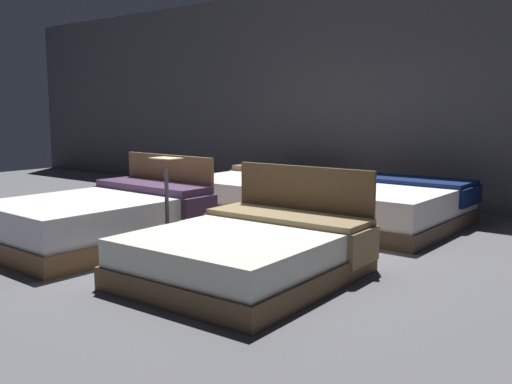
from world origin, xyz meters
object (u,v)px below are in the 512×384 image
bed_0 (101,220)px  price_sign (167,220)px  bed_1 (249,252)px  bed_2 (253,192)px  bed_3 (390,207)px

bed_0 → price_sign: 1.05m
bed_1 → price_sign: bearing=178.2°
bed_2 → bed_3: (2.20, -0.00, 0.01)m
bed_2 → price_sign: (1.10, -2.78, 0.14)m
bed_1 → bed_3: bearing=87.6°
bed_0 → bed_1: bearing=2.3°
bed_0 → bed_2: (-0.06, 2.80, -0.02)m
bed_2 → price_sign: bearing=-69.7°
price_sign → bed_2: bearing=111.6°
bed_2 → bed_0: bearing=-90.1°
bed_2 → bed_3: 2.20m
bed_3 → price_sign: bearing=-111.1°
bed_1 → bed_3: size_ratio=0.92×
bed_0 → bed_3: (2.14, 2.80, -0.01)m
bed_3 → bed_2: bearing=-179.5°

